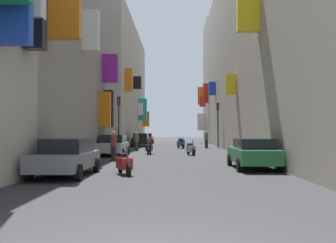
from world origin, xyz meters
name	(u,v)px	position (x,y,z in m)	size (l,w,h in m)	color
ground_plane	(172,150)	(0.00, 30.00, 0.00)	(140.00, 140.00, 0.00)	#2D2D30
building_left_mid_a	(54,45)	(-7.99, 20.69, 7.62)	(7.35, 22.38, 15.24)	gray
building_left_mid_b	(114,86)	(-7.99, 45.94, 7.78)	(7.17, 28.12, 15.57)	#BCB29E
building_right_near	(313,31)	(8.00, 16.10, 7.29)	(7.22, 32.20, 14.57)	#9E9384
building_right_mid_a	(238,71)	(8.00, 41.60, 9.05)	(6.79, 18.78, 18.11)	#9E9384
building_right_mid_b	(224,83)	(7.99, 55.49, 9.36)	(7.37, 9.02, 18.76)	#9E9384
parked_car_black	(141,140)	(-3.58, 37.45, 0.77)	(1.93, 3.97, 1.46)	black
parked_car_silver	(113,145)	(-4.08, 21.70, 0.77)	(1.98, 4.15, 1.47)	#B7B7BC
parked_car_green	(253,153)	(3.95, 12.65, 0.75)	(1.93, 4.43, 1.40)	#236638
parked_car_red	(146,138)	(-3.74, 47.18, 0.75)	(1.93, 3.96, 1.41)	#B21E1E
parked_car_grey	(67,156)	(-3.90, 9.68, 0.76)	(1.93, 4.47, 1.45)	slate
scooter_blue	(181,144)	(0.84, 32.89, 0.46)	(0.80, 1.87, 1.13)	#2D4CAD
scooter_black	(149,148)	(-1.65, 23.55, 0.46)	(0.49, 1.91, 1.13)	black
scooter_green	(181,142)	(1.00, 40.42, 0.46)	(0.87, 1.88, 1.13)	#287F3D
scooter_red	(124,163)	(-1.71, 10.14, 0.46)	(0.81, 1.75, 1.13)	red
scooter_silver	(191,149)	(1.44, 22.28, 0.46)	(0.69, 1.81, 1.13)	#ADADB2
pedestrian_crossing	(141,139)	(-3.94, 41.05, 0.80)	(0.54, 0.54, 1.61)	#3A3A3A
pedestrian_near_left	(206,139)	(3.46, 33.62, 0.88)	(0.42, 0.42, 1.76)	#262626
pedestrian_near_right	(114,146)	(-3.33, 17.43, 0.87)	(0.54, 0.54, 1.74)	#292929
pedestrian_mid_street	(136,141)	(-3.12, 28.41, 0.84)	(0.48, 0.48, 1.68)	#363636
traffic_light_near_corner	(119,114)	(-4.59, 27.71, 3.17)	(0.26, 0.34, 4.70)	#2D2D2D
traffic_light_far_corner	(218,118)	(4.61, 33.34, 3.10)	(0.26, 0.34, 4.58)	#2D2D2D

